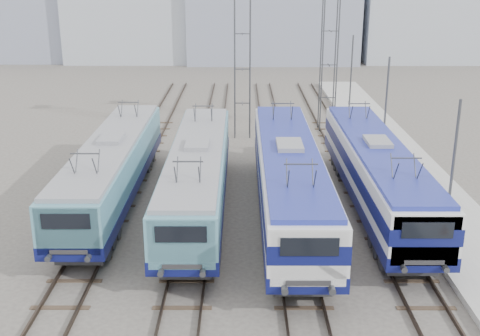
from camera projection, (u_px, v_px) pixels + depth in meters
name	position (u px, v px, depth m)	size (l,w,h in m)	color
ground	(243.00, 282.00, 24.03)	(160.00, 160.00, 0.00)	#514C47
platform	(437.00, 204.00, 31.55)	(4.00, 70.00, 0.30)	#9E9E99
locomotive_far_left	(112.00, 167.00, 31.02)	(2.73, 17.26, 3.25)	#0B1049
locomotive_center_left	(198.00, 174.00, 29.92)	(2.75, 17.35, 3.27)	#0B1049
locomotive_center_right	(289.00, 176.00, 29.10)	(2.91, 18.44, 3.47)	#0B1049
locomotive_far_right	(376.00, 170.00, 30.29)	(2.78, 17.55, 3.30)	#0B1049
catenary_tower_west	(242.00, 46.00, 42.80)	(4.50, 1.20, 12.00)	#3F4247
catenary_tower_east	(330.00, 43.00, 44.69)	(4.50, 1.20, 12.00)	#3F4247
mast_front	(451.00, 183.00, 24.80)	(0.12, 0.12, 7.00)	#3F4247
mast_mid	(385.00, 115.00, 36.19)	(0.12, 0.12, 7.00)	#3F4247
mast_rear	(351.00, 80.00, 47.57)	(0.12, 0.12, 7.00)	#3F4247
building_west	(138.00, 7.00, 80.68)	(18.00, 12.00, 14.00)	#A3ABB7
building_east	(420.00, 14.00, 80.91)	(16.00, 12.00, 12.00)	#A3ABB7
building_far_west	(21.00, 22.00, 81.35)	(14.00, 10.00, 10.00)	#858CA2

